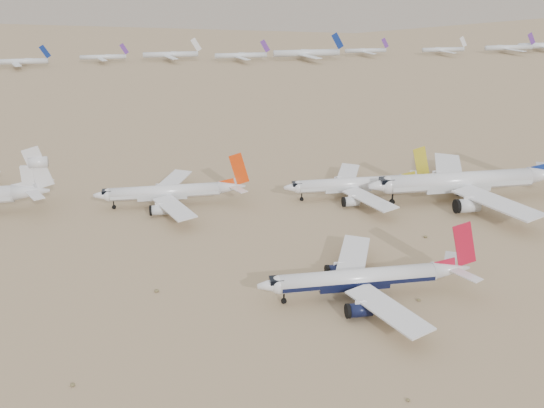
# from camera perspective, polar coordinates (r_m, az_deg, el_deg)

# --- Properties ---
(ground) EXTENTS (7000.00, 7000.00, 0.00)m
(ground) POSITION_cam_1_polar(r_m,az_deg,el_deg) (125.22, 3.37, -10.41)
(ground) COLOR #8F7053
(ground) RESTS_ON ground
(main_airliner) EXTENTS (45.27, 44.22, 15.98)m
(main_airliner) POSITION_cam_1_polar(r_m,az_deg,el_deg) (130.74, 8.94, -6.91)
(main_airliner) COLOR silver
(main_airliner) RESTS_ON ground
(row2_navy_widebody) EXTENTS (59.16, 57.85, 21.05)m
(row2_navy_widebody) POSITION_cam_1_polar(r_m,az_deg,el_deg) (188.57, 18.01, 2.06)
(row2_navy_widebody) COLOR silver
(row2_navy_widebody) RESTS_ON ground
(row2_gold_tail) EXTENTS (42.53, 41.59, 15.14)m
(row2_gold_tail) POSITION_cam_1_polar(r_m,az_deg,el_deg) (183.35, 7.95, 1.85)
(row2_gold_tail) COLOR silver
(row2_gold_tail) RESTS_ON ground
(row2_orange_tail) EXTENTS (42.35, 41.43, 15.11)m
(row2_orange_tail) POSITION_cam_1_polar(r_m,az_deg,el_deg) (178.07, -9.43, 1.14)
(row2_orange_tail) COLOR silver
(row2_orange_tail) RESTS_ON ground
(distant_storage_row) EXTENTS (559.73, 55.26, 16.06)m
(distant_storage_row) POSITION_cam_1_polar(r_m,az_deg,el_deg) (435.06, -5.14, 13.85)
(distant_storage_row) COLOR silver
(distant_storage_row) RESTS_ON ground
(desert_scrub) EXTENTS (233.60, 121.67, 0.63)m
(desert_scrub) POSITION_cam_1_polar(r_m,az_deg,el_deg) (105.13, -5.53, -17.62)
(desert_scrub) COLOR brown
(desert_scrub) RESTS_ON ground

